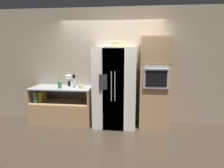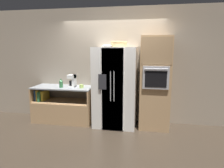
{
  "view_description": "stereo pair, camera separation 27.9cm",
  "coord_description": "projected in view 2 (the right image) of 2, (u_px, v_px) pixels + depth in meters",
  "views": [
    {
      "loc": [
        0.61,
        -4.5,
        1.85
      ],
      "look_at": [
        0.06,
        -0.03,
        1.02
      ],
      "focal_mm": 32.0,
      "sensor_mm": 36.0,
      "label": 1
    },
    {
      "loc": [
        0.88,
        -4.45,
        1.85
      ],
      "look_at": [
        0.06,
        -0.03,
        1.02
      ],
      "focal_mm": 32.0,
      "sensor_mm": 36.0,
      "label": 2
    }
  ],
  "objects": [
    {
      "name": "bottle_tall",
      "position": [
        61.0,
        83.0,
        4.84
      ],
      "size": [
        0.09,
        0.09,
        0.21
      ],
      "color": "#33723F",
      "rests_on": "counter_left"
    },
    {
      "name": "counter_left",
      "position": [
        63.0,
        109.0,
        5.06
      ],
      "size": [
        1.49,
        0.65,
        0.89
      ],
      "color": "tan",
      "rests_on": "ground_plane"
    },
    {
      "name": "wall_oven",
      "position": [
        155.0,
        83.0,
        4.53
      ],
      "size": [
        0.67,
        0.69,
        2.1
      ],
      "color": "tan",
      "rests_on": "ground_plane"
    },
    {
      "name": "refrigerator",
      "position": [
        115.0,
        87.0,
        4.67
      ],
      "size": [
        0.98,
        0.76,
        1.86
      ],
      "color": "white",
      "rests_on": "ground_plane"
    },
    {
      "name": "coffee_maker",
      "position": [
        73.0,
        80.0,
        4.94
      ],
      "size": [
        0.18,
        0.21,
        0.3
      ],
      "color": "white",
      "rests_on": "counter_left"
    },
    {
      "name": "fruit_bowl",
      "position": [
        107.0,
        46.0,
        4.52
      ],
      "size": [
        0.23,
        0.23,
        0.06
      ],
      "color": "white",
      "rests_on": "refrigerator"
    },
    {
      "name": "ground_plane",
      "position": [
        110.0,
        125.0,
        4.8
      ],
      "size": [
        20.0,
        20.0,
        0.0
      ],
      "primitive_type": "plane",
      "color": "#382D23"
    },
    {
      "name": "wicker_basket",
      "position": [
        119.0,
        44.0,
        4.55
      ],
      "size": [
        0.37,
        0.37,
        0.13
      ],
      "color": "tan",
      "rests_on": "refrigerator"
    },
    {
      "name": "wall_back",
      "position": [
        113.0,
        66.0,
        4.99
      ],
      "size": [
        12.0,
        0.06,
        2.8
      ],
      "color": "tan",
      "rests_on": "ground_plane"
    },
    {
      "name": "mug",
      "position": [
        81.0,
        86.0,
        4.79
      ],
      "size": [
        0.12,
        0.09,
        0.09
      ],
      "color": "#B2D166",
      "rests_on": "counter_left"
    }
  ]
}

